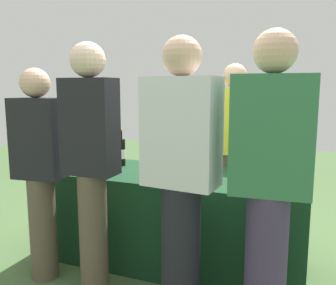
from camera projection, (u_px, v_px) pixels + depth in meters
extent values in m
plane|color=#476638|center=(168.00, 259.00, 2.95)|extent=(12.00, 12.00, 0.00)
cube|color=#14381E|center=(168.00, 217.00, 2.89)|extent=(2.13, 0.75, 0.74)
cylinder|color=black|center=(86.00, 151.00, 3.20)|extent=(0.07, 0.07, 0.22)
cylinder|color=black|center=(85.00, 135.00, 3.17)|extent=(0.03, 0.03, 0.08)
cylinder|color=maroon|center=(85.00, 130.00, 3.17)|extent=(0.03, 0.03, 0.02)
cylinder|color=silver|center=(86.00, 153.00, 3.20)|extent=(0.07, 0.07, 0.08)
cylinder|color=black|center=(121.00, 152.00, 3.10)|extent=(0.08, 0.08, 0.23)
cylinder|color=black|center=(121.00, 135.00, 3.08)|extent=(0.03, 0.03, 0.08)
cylinder|color=gold|center=(120.00, 130.00, 3.07)|extent=(0.03, 0.03, 0.02)
cylinder|color=silver|center=(121.00, 154.00, 3.11)|extent=(0.08, 0.08, 0.08)
cylinder|color=black|center=(189.00, 157.00, 2.91)|extent=(0.07, 0.07, 0.22)
cylinder|color=black|center=(189.00, 139.00, 2.89)|extent=(0.03, 0.03, 0.09)
cylinder|color=gold|center=(189.00, 133.00, 2.88)|extent=(0.03, 0.03, 0.02)
cylinder|color=silver|center=(189.00, 159.00, 2.91)|extent=(0.07, 0.07, 0.08)
cylinder|color=black|center=(270.00, 165.00, 2.67)|extent=(0.07, 0.07, 0.21)
cylinder|color=black|center=(271.00, 146.00, 2.65)|extent=(0.03, 0.03, 0.07)
cylinder|color=black|center=(271.00, 141.00, 2.64)|extent=(0.03, 0.03, 0.02)
cylinder|color=silver|center=(270.00, 166.00, 2.67)|extent=(0.08, 0.08, 0.07)
cylinder|color=silver|center=(114.00, 173.00, 2.83)|extent=(0.06, 0.06, 0.00)
cylinder|color=silver|center=(114.00, 169.00, 2.82)|extent=(0.01, 0.01, 0.06)
sphere|color=silver|center=(114.00, 162.00, 2.81)|extent=(0.07, 0.07, 0.07)
cylinder|color=silver|center=(170.00, 179.00, 2.64)|extent=(0.06, 0.06, 0.00)
cylinder|color=silver|center=(170.00, 174.00, 2.64)|extent=(0.01, 0.01, 0.08)
sphere|color=silver|center=(170.00, 165.00, 2.63)|extent=(0.06, 0.06, 0.06)
cylinder|color=silver|center=(207.00, 182.00, 2.57)|extent=(0.06, 0.06, 0.00)
cylinder|color=silver|center=(207.00, 177.00, 2.57)|extent=(0.01, 0.01, 0.07)
sphere|color=silver|center=(207.00, 168.00, 2.56)|extent=(0.07, 0.07, 0.07)
sphere|color=#590C19|center=(207.00, 170.00, 2.56)|extent=(0.04, 0.04, 0.04)
cylinder|color=silver|center=(246.00, 171.00, 2.56)|extent=(0.18, 0.18, 0.17)
cylinder|color=brown|center=(232.00, 195.00, 3.37)|extent=(0.23, 0.23, 0.81)
cube|color=yellow|center=(234.00, 121.00, 3.26)|extent=(0.44, 0.27, 0.61)
sphere|color=#D8AD8C|center=(235.00, 76.00, 3.20)|extent=(0.22, 0.22, 0.22)
cylinder|color=brown|center=(43.00, 228.00, 2.63)|extent=(0.20, 0.20, 0.77)
cube|color=black|center=(38.00, 138.00, 2.53)|extent=(0.38, 0.24, 0.58)
sphere|color=#D8AD8C|center=(35.00, 83.00, 2.47)|extent=(0.21, 0.21, 0.21)
cylinder|color=brown|center=(94.00, 234.00, 2.44)|extent=(0.19, 0.19, 0.84)
cube|color=black|center=(90.00, 127.00, 2.32)|extent=(0.35, 0.20, 0.63)
sphere|color=beige|center=(88.00, 60.00, 2.26)|extent=(0.23, 0.23, 0.23)
cylinder|color=black|center=(181.00, 252.00, 2.16)|extent=(0.24, 0.24, 0.84)
cube|color=silver|center=(181.00, 132.00, 2.05)|extent=(0.45, 0.28, 0.63)
sphere|color=#D8AD8C|center=(182.00, 56.00, 1.98)|extent=(0.23, 0.23, 0.23)
cylinder|color=#3F3351|center=(265.00, 267.00, 1.98)|extent=(0.23, 0.23, 0.85)
cube|color=#337247|center=(271.00, 135.00, 1.87)|extent=(0.44, 0.27, 0.64)
sphere|color=#D8AD8C|center=(275.00, 51.00, 1.80)|extent=(0.23, 0.23, 0.23)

